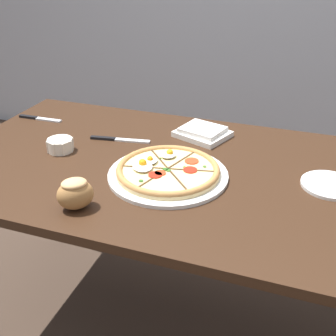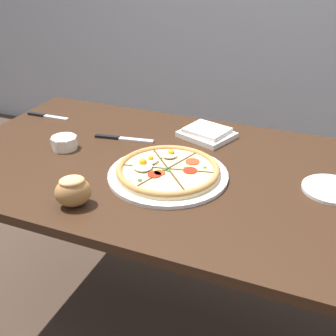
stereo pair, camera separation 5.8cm
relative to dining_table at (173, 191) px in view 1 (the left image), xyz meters
The scene contains 9 objects.
ground_plane 0.66m from the dining_table, ahead, with size 12.00×12.00×0.00m, color #3D2D23.
dining_table is the anchor object (origin of this frame).
pizza 0.13m from the dining_table, 86.34° to the right, with size 0.37×0.37×0.05m.
ramekin_bowl 0.42m from the dining_table, behind, with size 0.09×0.09×0.04m.
napkin_folded 0.28m from the dining_table, 84.30° to the left, with size 0.22×0.21×0.04m.
bread_piece_near 0.39m from the dining_table, 118.32° to the right, with size 0.12×0.12×0.09m.
knife_main 0.30m from the dining_table, 154.34° to the left, with size 0.22×0.05×0.01m.
knife_spare 0.69m from the dining_table, 162.81° to the left, with size 0.19×0.02×0.01m.
side_saucer 0.49m from the dining_table, ahead, with size 0.17×0.17×0.01m.
Camera 1 is at (0.38, -1.14, 1.40)m, focal length 45.00 mm.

